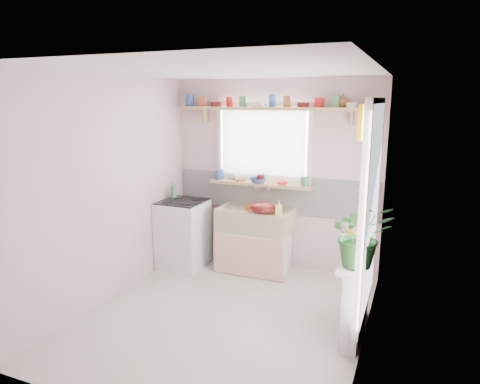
% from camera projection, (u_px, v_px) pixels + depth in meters
% --- Properties ---
extents(room, '(3.20, 3.20, 3.20)m').
position_uv_depth(room, '(310.00, 179.00, 4.74)').
color(room, beige).
rests_on(room, ground).
extents(sink_unit, '(0.95, 0.65, 1.11)m').
position_uv_depth(sink_unit, '(255.00, 239.00, 5.64)').
color(sink_unit, white).
rests_on(sink_unit, ground).
extents(cooker, '(0.58, 0.58, 0.93)m').
position_uv_depth(cooker, '(183.00, 234.00, 5.77)').
color(cooker, white).
rests_on(cooker, ground).
extents(radiator_ledge, '(0.22, 0.95, 0.78)m').
position_uv_depth(radiator_ledge, '(356.00, 294.00, 4.12)').
color(radiator_ledge, white).
rests_on(radiator_ledge, ground).
extents(windowsill, '(1.40, 0.22, 0.04)m').
position_uv_depth(windowsill, '(261.00, 184.00, 5.66)').
color(windowsill, tan).
rests_on(windowsill, room).
extents(pine_shelf, '(2.52, 0.24, 0.04)m').
position_uv_depth(pine_shelf, '(272.00, 109.00, 5.38)').
color(pine_shelf, tan).
rests_on(pine_shelf, room).
extents(shelf_crockery, '(2.47, 0.11, 0.12)m').
position_uv_depth(shelf_crockery, '(271.00, 103.00, 5.37)').
color(shelf_crockery, '#3359A5').
rests_on(shelf_crockery, pine_shelf).
extents(sill_crockery, '(1.35, 0.11, 0.12)m').
position_uv_depth(sill_crockery, '(261.00, 178.00, 5.64)').
color(sill_crockery, '#3359A5').
rests_on(sill_crockery, windowsill).
extents(dish_tray, '(0.40, 0.33, 0.04)m').
position_uv_depth(dish_tray, '(261.00, 207.00, 5.53)').
color(dish_tray, '#EE5A15').
rests_on(dish_tray, sink_unit).
extents(colander, '(0.35, 0.35, 0.14)m').
position_uv_depth(colander, '(263.00, 208.00, 5.30)').
color(colander, '#570E10').
rests_on(colander, sink_unit).
extents(jade_plant, '(0.66, 0.62, 0.59)m').
position_uv_depth(jade_plant, '(361.00, 235.00, 3.76)').
color(jade_plant, '#265E25').
rests_on(jade_plant, radiator_ledge).
extents(fruit_bowl, '(0.34, 0.34, 0.07)m').
position_uv_depth(fruit_bowl, '(355.00, 240.00, 4.42)').
color(fruit_bowl, silver).
rests_on(fruit_bowl, radiator_ledge).
extents(herb_pot, '(0.11, 0.09, 0.19)m').
position_uv_depth(herb_pot, '(345.00, 255.00, 3.84)').
color(herb_pot, '#2C5C24').
rests_on(herb_pot, radiator_ledge).
extents(soap_bottle_sink, '(0.10, 0.10, 0.18)m').
position_uv_depth(soap_bottle_sink, '(279.00, 208.00, 5.22)').
color(soap_bottle_sink, '#D7D55F').
rests_on(soap_bottle_sink, sink_unit).
extents(sill_cup, '(0.14, 0.14, 0.09)m').
position_uv_depth(sill_cup, '(233.00, 176.00, 5.86)').
color(sill_cup, beige).
rests_on(sill_cup, windowsill).
extents(sill_bowl, '(0.22, 0.22, 0.06)m').
position_uv_depth(sill_bowl, '(258.00, 181.00, 5.60)').
color(sill_bowl, '#2F4D98').
rests_on(sill_bowl, windowsill).
extents(shelf_vase, '(0.19, 0.19, 0.16)m').
position_uv_depth(shelf_vase, '(343.00, 100.00, 5.09)').
color(shelf_vase, '#9C5B30').
rests_on(shelf_vase, pine_shelf).
extents(cooker_bottle, '(0.10, 0.11, 0.23)m').
position_uv_depth(cooker_bottle, '(174.00, 190.00, 5.81)').
color(cooker_bottle, '#3E7C53').
rests_on(cooker_bottle, cooker).
extents(fruit, '(0.20, 0.14, 0.10)m').
position_uv_depth(fruit, '(356.00, 235.00, 4.41)').
color(fruit, orange).
rests_on(fruit, fruit_bowl).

